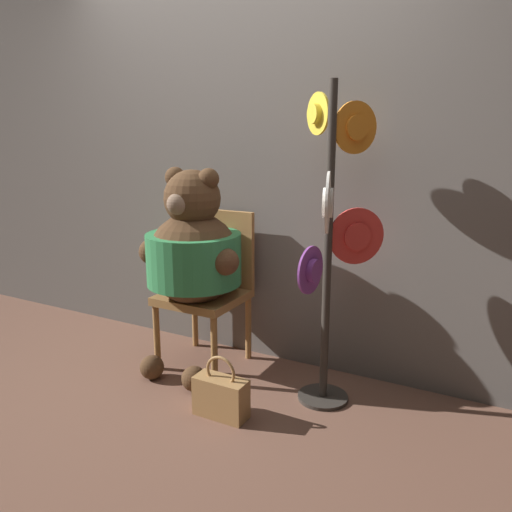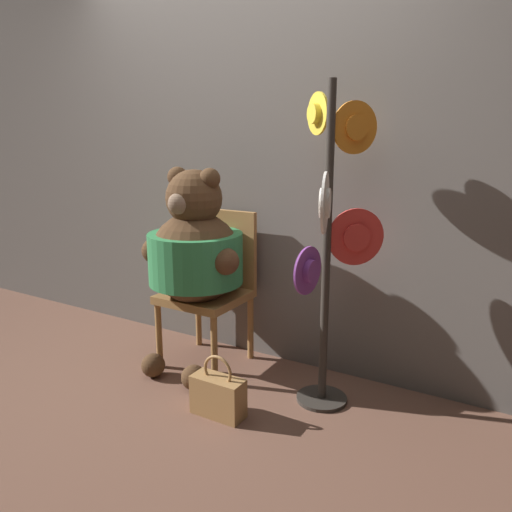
# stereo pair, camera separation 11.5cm
# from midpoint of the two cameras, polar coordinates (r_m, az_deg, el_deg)

# --- Properties ---
(ground_plane) EXTENTS (14.00, 14.00, 0.00)m
(ground_plane) POSITION_cam_midpoint_polar(r_m,az_deg,el_deg) (3.01, -9.09, -14.96)
(ground_plane) COLOR brown
(wall_back) EXTENTS (8.00, 0.10, 2.52)m
(wall_back) POSITION_cam_midpoint_polar(r_m,az_deg,el_deg) (3.24, -2.30, 10.55)
(wall_back) COLOR #66605B
(wall_back) RESTS_ON ground_plane
(chair) EXTENTS (0.48, 0.47, 0.97)m
(chair) POSITION_cam_midpoint_polar(r_m,az_deg,el_deg) (3.20, -6.33, -3.00)
(chair) COLOR #9E703D
(chair) RESTS_ON ground_plane
(teddy_bear) EXTENTS (0.69, 0.61, 1.25)m
(teddy_bear) POSITION_cam_midpoint_polar(r_m,az_deg,el_deg) (3.02, -8.28, 0.36)
(teddy_bear) COLOR #4C331E
(teddy_bear) RESTS_ON ground_plane
(hat_display_rack) EXTENTS (0.44, 0.53, 1.70)m
(hat_display_rack) POSITION_cam_midpoint_polar(r_m,az_deg,el_deg) (2.57, 7.34, 2.36)
(hat_display_rack) COLOR #332D28
(hat_display_rack) RESTS_ON ground_plane
(handbag_on_ground) EXTENTS (0.28, 0.12, 0.34)m
(handbag_on_ground) POSITION_cam_midpoint_polar(r_m,az_deg,el_deg) (2.70, -5.29, -15.63)
(handbag_on_ground) COLOR #A87A47
(handbag_on_ground) RESTS_ON ground_plane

